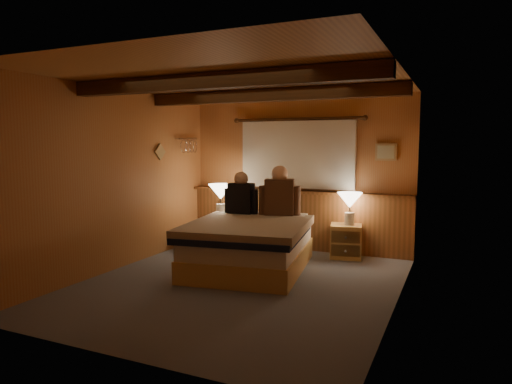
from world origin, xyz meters
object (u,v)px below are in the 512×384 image
Objects in this scene: nightstand_left at (220,233)px; person_right at (280,195)px; lamp_right at (350,202)px; person_left at (241,196)px; lamp_left at (221,194)px; bed at (250,244)px; nightstand_right at (346,241)px; duffel_bag at (197,238)px.

person_right reaches higher than nightstand_left.
person_right is at bearing -152.52° from lamp_right.
person_left is 0.87× the size of person_right.
person_left is (0.49, -0.28, 0.01)m from lamp_left.
lamp_right is 0.64× the size of person_right.
bed is 4.43× the size of lamp_right.
nightstand_right is at bearing -173.45° from lamp_right.
lamp_left is 2.00m from lamp_right.
duffel_bag is at bearing 162.78° from person_right.
lamp_left is (-1.93, -0.28, 0.64)m from nightstand_right.
nightstand_right is at bearing 17.45° from person_left.
person_left is (0.48, -0.23, 0.64)m from nightstand_left.
bed reaches higher than nightstand_left.
bed is 1.22m from nightstand_left.
nightstand_left is 0.83× the size of person_left.
person_left is (-1.44, -0.56, 0.66)m from nightstand_right.
nightstand_left is at bearing -170.18° from lamp_right.
lamp_right is (1.06, 1.16, 0.49)m from bed.
person_left is 1.07× the size of duffel_bag.
person_left reaches higher than nightstand_left.
nightstand_left is 0.83m from person_left.
nightstand_left is at bearing 157.49° from person_right.
nightstand_left is 1.26m from person_right.
duffel_bag is (-1.43, 0.05, -0.77)m from person_right.
person_right reaches higher than bed.
nightstand_right is 1.68m from person_left.
nightstand_left is 0.72× the size of person_right.
person_left is 0.58m from person_right.
nightstand_right is (1.02, 1.16, -0.09)m from bed.
lamp_right is (1.96, 0.34, 0.56)m from nightstand_left.
lamp_right is at bearing 21.44° from duffel_bag.
nightstand_left is 2.07m from lamp_right.
person_right is (0.57, 0.09, 0.04)m from person_left.
duffel_bag is (-2.34, -0.43, -0.65)m from lamp_right.
lamp_left is 0.69× the size of person_right.
nightstand_right is 0.81× the size of person_left.
duffel_bag is at bearing -159.37° from lamp_left.
nightstand_left is 1.12× the size of lamp_right.
person_right is at bearing 5.32° from person_left.
person_left reaches higher than nightstand_right.
person_right is at bearing 68.59° from bed.
lamp_right is (0.04, 0.00, 0.58)m from nightstand_right.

